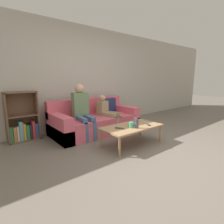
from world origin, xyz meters
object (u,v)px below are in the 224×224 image
Objects in this scene: tv_remote_0 at (120,128)px; cup_far at (135,120)px; cup_near at (131,125)px; person_adult at (82,107)px; snack_bowl at (133,124)px; bottle at (137,123)px; coffee_table at (132,128)px; bookshelf at (23,123)px; couch at (95,121)px; tv_remote_1 at (148,124)px; person_child at (107,111)px.

cup_far is at bearing -13.94° from tv_remote_0.
cup_near is 0.42m from cup_far.
snack_bowl is at bearing -55.20° from person_adult.
coffee_table is at bearing 78.48° from bottle.
cup_near is at bearing -146.06° from cup_far.
cup_near is at bearing -141.42° from coffee_table.
bookshelf reaches higher than cup_near.
snack_bowl is at bearing -82.67° from couch.
person_adult reaches higher than tv_remote_1.
tv_remote_0 is 1.00× the size of tv_remote_1.
snack_bowl is at bearing -107.23° from person_child.
cup_far is at bearing 33.94° from cup_near.
snack_bowl is (0.15, 0.11, -0.03)m from cup_near.
tv_remote_0 is (-0.47, -0.99, -0.11)m from person_child.
bookshelf is 2.06m from tv_remote_0.
coffee_table is at bearing -147.98° from cup_far.
tv_remote_0 is (-0.22, -1.14, 0.12)m from couch.
snack_bowl reaches higher than tv_remote_1.
bottle reaches higher than snack_bowl.
couch reaches higher than cup_near.
tv_remote_1 is at bearing 3.44° from bottle.
coffee_table is at bearing -110.30° from person_child.
couch is at bearing 97.33° from snack_bowl.
person_adult is at bearing 115.10° from coffee_table.
tv_remote_1 is (0.06, -0.30, -0.04)m from cup_far.
bookshelf is at bearing 141.65° from cup_far.
coffee_table is 0.20m from bottle.
cup_near is at bearing -51.55° from tv_remote_0.
cup_near is 0.63× the size of tv_remote_1.
person_child is at bearing 95.79° from cup_far.
person_child is at bearing 83.74° from snack_bowl.
snack_bowl is at bearing -43.86° from bookshelf.
coffee_table is 0.31m from cup_far.
coffee_table is 5.54× the size of bottle.
bottle is at bearing -62.64° from person_adult.
bookshelf is at bearing 136.14° from snack_bowl.
tv_remote_1 is at bearing -72.83° from couch.
person_child is at bearing 76.45° from cup_near.
tv_remote_0 and tv_remote_1 have the same top height.
cup_far reaches higher than tv_remote_0.
person_adult is at bearing 109.45° from cup_near.
person_child is at bearing -19.20° from bookshelf.
snack_bowl is (-0.19, -0.13, -0.03)m from cup_far.
couch is 1.33m from bottle.
cup_far is (0.34, -1.00, 0.16)m from couch.
bottle reaches higher than cup_near.
couch is at bearing 50.69° from tv_remote_0.
coffee_table is at bearing -30.93° from tv_remote_0.
person_adult is at bearing 129.60° from cup_far.
bookshelf is at bearing 149.84° from person_child.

